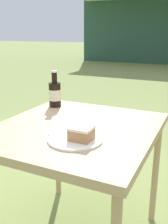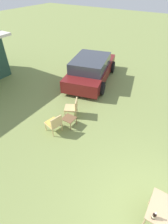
{
  "view_description": "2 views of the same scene",
  "coord_description": "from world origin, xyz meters",
  "px_view_note": "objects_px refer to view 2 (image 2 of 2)",
  "views": [
    {
      "loc": [
        0.59,
        -1.14,
        1.22
      ],
      "look_at": [
        0.0,
        0.1,
        0.8
      ],
      "focal_mm": 42.0,
      "sensor_mm": 36.0,
      "label": 1
    },
    {
      "loc": [
        -2.35,
        0.71,
        4.8
      ],
      "look_at": [
        1.79,
        3.36,
        0.9
      ],
      "focal_mm": 28.0,
      "sensor_mm": 36.0,
      "label": 2
    }
  ],
  "objects_px": {
    "wicker_chair_cushioned": "(54,123)",
    "wicker_chair_plain": "(73,107)",
    "parked_car": "(91,69)",
    "garden_side_table": "(69,119)",
    "cola_bottle_near": "(154,216)"
  },
  "relations": [
    {
      "from": "garden_side_table",
      "to": "cola_bottle_near",
      "type": "height_order",
      "value": "cola_bottle_near"
    },
    {
      "from": "wicker_chair_plain",
      "to": "garden_side_table",
      "type": "bearing_deg",
      "value": -5.56
    },
    {
      "from": "cola_bottle_near",
      "to": "garden_side_table",
      "type": "bearing_deg",
      "value": 61.68
    },
    {
      "from": "wicker_chair_cushioned",
      "to": "wicker_chair_plain",
      "type": "bearing_deg",
      "value": -168.18
    },
    {
      "from": "parked_car",
      "to": "wicker_chair_plain",
      "type": "relative_size",
      "value": 5.9
    },
    {
      "from": "wicker_chair_plain",
      "to": "wicker_chair_cushioned",
      "type": "bearing_deg",
      "value": -28.35
    },
    {
      "from": "wicker_chair_cushioned",
      "to": "cola_bottle_near",
      "type": "relative_size",
      "value": 3.34
    },
    {
      "from": "parked_car",
      "to": "wicker_chair_cushioned",
      "type": "distance_m",
      "value": 4.45
    },
    {
      "from": "wicker_chair_plain",
      "to": "garden_side_table",
      "type": "xyz_separation_m",
      "value": [
        -0.61,
        -0.25,
        -0.11
      ]
    },
    {
      "from": "wicker_chair_cushioned",
      "to": "garden_side_table",
      "type": "relative_size",
      "value": 1.64
    },
    {
      "from": "wicker_chair_cushioned",
      "to": "garden_side_table",
      "type": "bearing_deg",
      "value": 168.22
    },
    {
      "from": "parked_car",
      "to": "wicker_chair_cushioned",
      "type": "xyz_separation_m",
      "value": [
        -4.33,
        -0.98,
        -0.22
      ]
    },
    {
      "from": "parked_car",
      "to": "wicker_chair_plain",
      "type": "xyz_separation_m",
      "value": [
        -3.14,
        -0.99,
        -0.22
      ]
    },
    {
      "from": "parked_car",
      "to": "wicker_chair_cushioned",
      "type": "relative_size",
      "value": 5.9
    },
    {
      "from": "parked_car",
      "to": "wicker_chair_plain",
      "type": "height_order",
      "value": "parked_car"
    }
  ]
}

